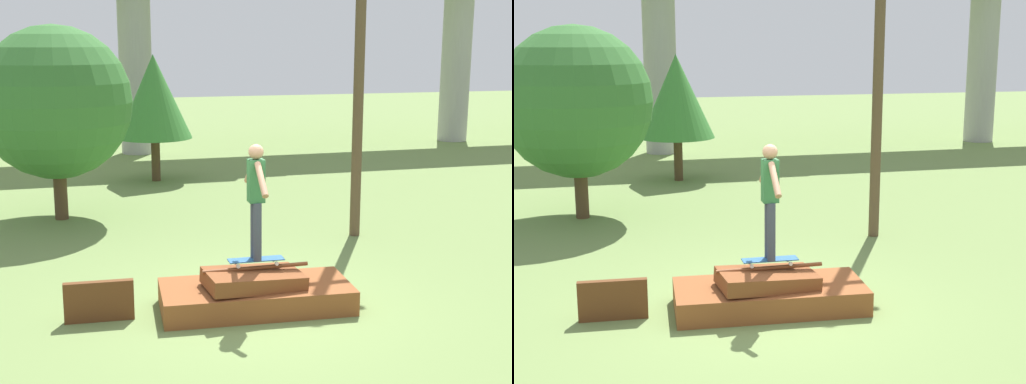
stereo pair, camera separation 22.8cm
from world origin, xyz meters
The scene contains 8 objects.
ground_plane centered at (0.00, 0.00, 0.00)m, with size 80.00×80.00×0.00m, color olive.
scrap_pile centered at (-0.01, -0.01, 0.23)m, with size 2.77×1.38×0.63m.
scrap_plank_loose centered at (-2.18, 0.11, 0.28)m, with size 0.94×0.16×0.56m.
skateboard centered at (0.02, 0.05, 0.70)m, with size 0.80×0.25×0.09m.
skater centered at (0.02, 0.05, 1.67)m, with size 0.23×1.18×1.64m.
utility_pole centered at (2.93, 3.29, 3.75)m, with size 1.30×0.20×7.25m.
tree_behind_left centered at (-0.08, 9.98, 2.29)m, with size 2.03×2.03×3.43m.
tree_behind_right centered at (-2.62, 6.20, 2.50)m, with size 3.20×3.20×4.10m.
Camera 1 is at (-2.57, -9.28, 3.72)m, focal length 50.00 mm.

